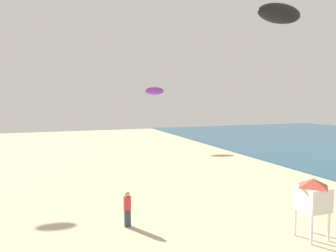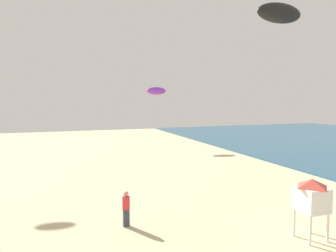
{
  "view_description": "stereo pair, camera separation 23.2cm",
  "coord_description": "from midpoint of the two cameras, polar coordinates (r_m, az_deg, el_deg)",
  "views": [
    {
      "loc": [
        0.21,
        0.18,
        5.81
      ],
      "look_at": [
        6.79,
        17.99,
        4.2
      ],
      "focal_mm": 33.63,
      "sensor_mm": 36.0,
      "label": 1
    },
    {
      "loc": [
        0.43,
        0.1,
        5.81
      ],
      "look_at": [
        6.79,
        17.99,
        4.2
      ],
      "focal_mm": 33.63,
      "sensor_mm": 36.0,
      "label": 2
    }
  ],
  "objects": [
    {
      "name": "kite_black_parafoil",
      "position": [
        17.6,
        19.17,
        18.71
      ],
      "size": [
        2.58,
        0.72,
        1.0
      ],
      "color": "black"
    },
    {
      "name": "kite_purple_parafoil_2",
      "position": [
        38.71,
        -2.66,
        6.38
      ],
      "size": [
        2.41,
        0.67,
        0.94
      ],
      "color": "purple"
    },
    {
      "name": "lifeguard_stand",
      "position": [
        14.59,
        24.35,
        -11.38
      ],
      "size": [
        1.1,
        1.1,
        2.55
      ],
      "rotation": [
        0.0,
        0.0,
        -0.39
      ],
      "color": "white",
      "rests_on": "ground"
    },
    {
      "name": "kite_flyer",
      "position": [
        14.93,
        -7.83,
        -14.31
      ],
      "size": [
        0.34,
        0.34,
        1.64
      ],
      "rotation": [
        0.0,
        0.0,
        0.08
      ],
      "color": "#383D4C",
      "rests_on": "ground"
    }
  ]
}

